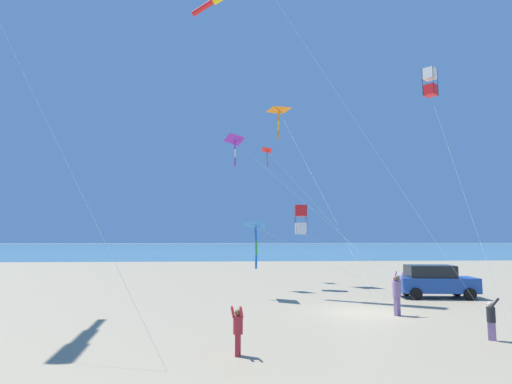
{
  "coord_description": "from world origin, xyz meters",
  "views": [
    {
      "loc": [
        -19.87,
        6.34,
        3.38
      ],
      "look_at": [
        7.09,
        4.48,
        6.32
      ],
      "focal_mm": 30.15,
      "sensor_mm": 36.0,
      "label": 1
    }
  ],
  "objects_px": {
    "kite_delta_checkered_midright": "(256,226)",
    "person_child_grey_jacket": "(491,317)",
    "kite_delta_green_low_center": "(268,151)",
    "kite_box_long_streamer_right": "(430,82)",
    "kite_delta_rainbow_low_near": "(235,140)",
    "kite_box_blue_topmost": "(301,220)",
    "kite_delta_magenta_far_left": "(279,110)",
    "person_adult_flyer": "(397,292)",
    "person_child_green_jacket": "(238,328)",
    "cooler_box": "(421,289)",
    "parked_car": "(435,281)"
  },
  "relations": [
    {
      "from": "person_child_grey_jacket",
      "to": "kite_delta_green_low_center",
      "type": "distance_m",
      "value": 24.32
    },
    {
      "from": "kite_delta_checkered_midright",
      "to": "person_child_green_jacket",
      "type": "bearing_deg",
      "value": 173.46
    },
    {
      "from": "kite_delta_checkered_midright",
      "to": "kite_box_blue_topmost",
      "type": "distance_m",
      "value": 5.71
    },
    {
      "from": "kite_box_long_streamer_right",
      "to": "kite_delta_rainbow_low_near",
      "type": "distance_m",
      "value": 14.61
    },
    {
      "from": "kite_box_blue_topmost",
      "to": "person_adult_flyer",
      "type": "bearing_deg",
      "value": -166.63
    },
    {
      "from": "person_child_green_jacket",
      "to": "kite_delta_rainbow_low_near",
      "type": "relative_size",
      "value": 0.13
    },
    {
      "from": "kite_box_long_streamer_right",
      "to": "kite_box_blue_topmost",
      "type": "xyz_separation_m",
      "value": [
        10.49,
        4.34,
        -5.96
      ]
    },
    {
      "from": "person_adult_flyer",
      "to": "person_child_grey_jacket",
      "type": "relative_size",
      "value": 1.36
    },
    {
      "from": "person_adult_flyer",
      "to": "person_child_green_jacket",
      "type": "distance_m",
      "value": 9.44
    },
    {
      "from": "kite_box_blue_topmost",
      "to": "kite_delta_rainbow_low_near",
      "type": "xyz_separation_m",
      "value": [
        1.13,
        4.51,
        5.74
      ]
    },
    {
      "from": "person_child_grey_jacket",
      "to": "kite_delta_green_low_center",
      "type": "relative_size",
      "value": 0.13
    },
    {
      "from": "person_child_grey_jacket",
      "to": "kite_box_blue_topmost",
      "type": "relative_size",
      "value": 0.15
    },
    {
      "from": "parked_car",
      "to": "kite_delta_green_low_center",
      "type": "relative_size",
      "value": 0.4
    },
    {
      "from": "parked_car",
      "to": "kite_box_blue_topmost",
      "type": "bearing_deg",
      "value": 54.71
    },
    {
      "from": "person_child_green_jacket",
      "to": "kite_delta_magenta_far_left",
      "type": "xyz_separation_m",
      "value": [
        20.51,
        -3.79,
        12.85
      ]
    },
    {
      "from": "person_child_green_jacket",
      "to": "kite_box_long_streamer_right",
      "type": "xyz_separation_m",
      "value": [
        5.92,
        -9.1,
        9.85
      ]
    },
    {
      "from": "person_child_grey_jacket",
      "to": "kite_box_long_streamer_right",
      "type": "relative_size",
      "value": 0.12
    },
    {
      "from": "parked_car",
      "to": "kite_delta_rainbow_low_near",
      "type": "xyz_separation_m",
      "value": [
        6.01,
        11.41,
        9.48
      ]
    },
    {
      "from": "parked_car",
      "to": "cooler_box",
      "type": "bearing_deg",
      "value": -8.28
    },
    {
      "from": "person_adult_flyer",
      "to": "kite_delta_magenta_far_left",
      "type": "bearing_deg",
      "value": 13.34
    },
    {
      "from": "kite_delta_rainbow_low_near",
      "to": "parked_car",
      "type": "bearing_deg",
      "value": -117.78
    },
    {
      "from": "cooler_box",
      "to": "person_child_green_jacket",
      "type": "distance_m",
      "value": 18.64
    },
    {
      "from": "person_child_green_jacket",
      "to": "kite_box_blue_topmost",
      "type": "relative_size",
      "value": 0.15
    },
    {
      "from": "cooler_box",
      "to": "kite_delta_rainbow_low_near",
      "type": "relative_size",
      "value": 0.06
    },
    {
      "from": "kite_delta_checkered_midright",
      "to": "kite_delta_magenta_far_left",
      "type": "distance_m",
      "value": 13.11
    },
    {
      "from": "person_child_grey_jacket",
      "to": "kite_box_blue_topmost",
      "type": "height_order",
      "value": "kite_box_blue_topmost"
    },
    {
      "from": "cooler_box",
      "to": "person_adult_flyer",
      "type": "height_order",
      "value": "person_adult_flyer"
    },
    {
      "from": "parked_car",
      "to": "cooler_box",
      "type": "height_order",
      "value": "parked_car"
    },
    {
      "from": "person_adult_flyer",
      "to": "kite_delta_checkered_midright",
      "type": "xyz_separation_m",
      "value": [
        5.79,
        5.86,
        3.06
      ]
    },
    {
      "from": "kite_box_blue_topmost",
      "to": "kite_delta_magenta_far_left",
      "type": "distance_m",
      "value": 9.9
    },
    {
      "from": "person_child_grey_jacket",
      "to": "kite_delta_magenta_far_left",
      "type": "distance_m",
      "value": 23.61
    },
    {
      "from": "kite_delta_checkered_midright",
      "to": "kite_box_blue_topmost",
      "type": "height_order",
      "value": "kite_box_blue_topmost"
    },
    {
      "from": "kite_delta_green_low_center",
      "to": "kite_box_long_streamer_right",
      "type": "distance_m",
      "value": 17.9
    },
    {
      "from": "parked_car",
      "to": "kite_box_long_streamer_right",
      "type": "distance_m",
      "value": 11.49
    },
    {
      "from": "kite_delta_rainbow_low_near",
      "to": "kite_delta_magenta_far_left",
      "type": "bearing_deg",
      "value": -50.06
    },
    {
      "from": "kite_box_long_streamer_right",
      "to": "kite_delta_checkered_midright",
      "type": "distance_m",
      "value": 11.75
    },
    {
      "from": "person_adult_flyer",
      "to": "kite_delta_green_low_center",
      "type": "bearing_deg",
      "value": 13.83
    },
    {
      "from": "kite_delta_checkered_midright",
      "to": "kite_box_long_streamer_right",
      "type": "bearing_deg",
      "value": -127.53
    },
    {
      "from": "parked_car",
      "to": "kite_delta_rainbow_low_near",
      "type": "relative_size",
      "value": 0.41
    },
    {
      "from": "cooler_box",
      "to": "person_child_grey_jacket",
      "type": "xyz_separation_m",
      "value": [
        -12.91,
        3.53,
        0.55
      ]
    },
    {
      "from": "parked_car",
      "to": "kite_box_blue_topmost",
      "type": "xyz_separation_m",
      "value": [
        4.88,
        6.9,
        3.73
      ]
    },
    {
      "from": "cooler_box",
      "to": "kite_box_long_streamer_right",
      "type": "distance_m",
      "value": 13.65
    },
    {
      "from": "kite_box_blue_topmost",
      "to": "kite_delta_checkered_midright",
      "type": "bearing_deg",
      "value": 143.23
    },
    {
      "from": "cooler_box",
      "to": "person_child_grey_jacket",
      "type": "relative_size",
      "value": 0.44
    },
    {
      "from": "kite_delta_checkered_midright",
      "to": "person_child_grey_jacket",
      "type": "bearing_deg",
      "value": -145.87
    },
    {
      "from": "person_child_green_jacket",
      "to": "kite_delta_rainbow_low_near",
      "type": "distance_m",
      "value": 20.02
    },
    {
      "from": "person_child_grey_jacket",
      "to": "kite_delta_magenta_far_left",
      "type": "relative_size",
      "value": 0.1
    },
    {
      "from": "parked_car",
      "to": "kite_delta_green_low_center",
      "type": "distance_m",
      "value": 17.22
    },
    {
      "from": "kite_delta_green_low_center",
      "to": "kite_box_long_streamer_right",
      "type": "height_order",
      "value": "kite_box_long_streamer_right"
    },
    {
      "from": "kite_delta_rainbow_low_near",
      "to": "person_child_green_jacket",
      "type": "bearing_deg",
      "value": 179.2
    }
  ]
}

